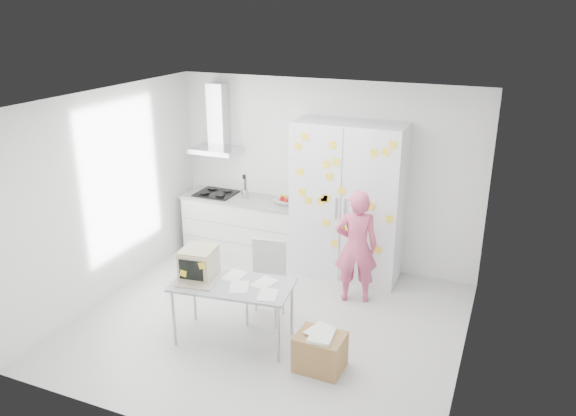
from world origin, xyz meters
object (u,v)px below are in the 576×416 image
at_px(person, 356,247).
at_px(desk, 211,272).
at_px(cardboard_box, 320,351).
at_px(chair, 267,276).

relative_size(person, desk, 1.07).
bearing_deg(cardboard_box, person, 93.11).
height_order(person, chair, person).
bearing_deg(person, desk, 28.96).
bearing_deg(person, chair, 24.00).
distance_m(person, cardboard_box, 1.67).
distance_m(person, desk, 1.93).
xyz_separation_m(desk, chair, (0.41, 0.62, -0.26)).
bearing_deg(desk, cardboard_box, -12.87).
height_order(chair, cardboard_box, chair).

